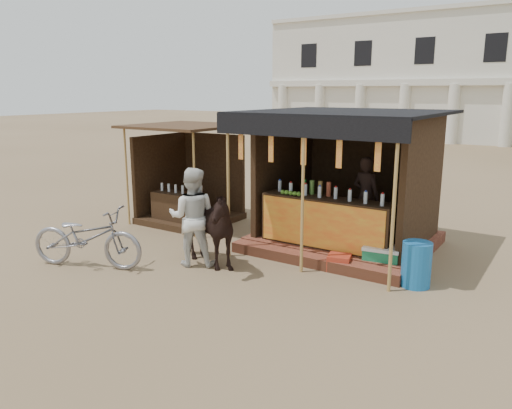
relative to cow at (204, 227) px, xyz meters
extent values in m
plane|color=#846B4C|center=(0.66, -0.87, -0.73)|extent=(120.00, 120.00, 0.00)
cube|color=brown|center=(1.66, 2.63, -0.62)|extent=(3.40, 2.80, 0.22)
cube|color=brown|center=(1.66, 1.08, -0.63)|extent=(3.40, 0.35, 0.20)
cube|color=#382514|center=(1.66, 1.68, -0.04)|extent=(2.60, 0.55, 0.95)
cube|color=#F8561D|center=(1.66, 1.40, -0.04)|extent=(2.50, 0.02, 0.88)
cube|color=#382514|center=(1.66, 3.88, 0.74)|extent=(3.00, 0.12, 2.50)
cube|color=#382514|center=(0.16, 2.63, 0.74)|extent=(0.12, 2.50, 2.50)
cube|color=#382514|center=(3.16, 2.63, 0.74)|extent=(0.12, 2.50, 2.50)
cube|color=black|center=(1.66, 2.43, 2.02)|extent=(3.60, 3.60, 0.06)
cube|color=black|center=(1.66, 0.65, 1.84)|extent=(3.60, 0.06, 0.36)
cylinder|color=tan|center=(0.06, 0.68, 0.64)|extent=(0.06, 0.06, 2.75)
cylinder|color=tan|center=(1.66, 0.68, 0.64)|extent=(0.06, 0.06, 2.75)
cylinder|color=tan|center=(3.26, 0.68, 0.64)|extent=(0.06, 0.06, 2.75)
cube|color=red|center=(0.36, 0.68, 1.47)|extent=(0.10, 0.02, 0.55)
cube|color=red|center=(1.01, 0.68, 1.47)|extent=(0.10, 0.02, 0.55)
cube|color=red|center=(1.66, 0.68, 1.47)|extent=(0.10, 0.02, 0.55)
cube|color=red|center=(2.31, 0.68, 1.47)|extent=(0.10, 0.02, 0.55)
cube|color=red|center=(2.96, 0.68, 1.47)|extent=(0.10, 0.02, 0.55)
imported|color=black|center=(2.02, 2.73, 0.32)|extent=(0.68, 0.52, 1.66)
cube|color=#382514|center=(-2.34, 2.33, -0.66)|extent=(2.00, 2.00, 0.15)
cube|color=#382514|center=(-2.34, 3.28, 0.32)|extent=(1.90, 0.10, 2.10)
cube|color=#382514|center=(-3.29, 2.33, 0.32)|extent=(0.10, 1.90, 2.10)
cube|color=#472D19|center=(-2.34, 2.23, 1.62)|extent=(2.40, 2.40, 0.06)
cylinder|color=tan|center=(-3.39, 1.28, 0.44)|extent=(0.05, 0.05, 2.35)
cylinder|color=tan|center=(-1.29, 1.28, 0.44)|extent=(0.05, 0.05, 2.35)
cube|color=#382514|center=(-2.34, 1.83, -0.33)|extent=(1.20, 0.50, 0.80)
imported|color=black|center=(0.00, 0.00, 0.00)|extent=(1.88, 1.23, 1.46)
imported|color=gray|center=(-1.72, -1.23, -0.17)|extent=(2.25, 1.47, 1.12)
imported|color=silver|center=(-0.20, -0.07, 0.18)|extent=(1.11, 1.03, 1.82)
cylinder|color=#1662A8|center=(3.55, 1.13, -0.35)|extent=(0.54, 0.54, 0.75)
cube|color=#A42F1B|center=(2.19, 1.13, -0.59)|extent=(0.48, 0.46, 0.29)
cube|color=#1A7749|center=(2.84, 1.51, -0.53)|extent=(0.67, 0.49, 0.40)
cube|color=white|center=(2.84, 1.51, -0.30)|extent=(0.69, 0.52, 0.06)
cube|color=silver|center=(-1.34, 29.13, 3.27)|extent=(26.00, 7.00, 8.00)
cube|color=silver|center=(-1.34, 25.53, 2.97)|extent=(26.00, 0.50, 0.40)
cube|color=silver|center=(-1.34, 25.63, 7.32)|extent=(26.00, 0.30, 0.25)
cylinder|color=silver|center=(-13.34, 25.53, 1.07)|extent=(0.70, 0.70, 3.60)
cylinder|color=silver|center=(-10.34, 25.53, 1.07)|extent=(0.70, 0.70, 3.60)
cylinder|color=silver|center=(-7.34, 25.53, 1.07)|extent=(0.70, 0.70, 3.60)
cylinder|color=silver|center=(-4.34, 25.53, 1.07)|extent=(0.70, 0.70, 3.60)
cylinder|color=silver|center=(-1.34, 25.53, 1.07)|extent=(0.70, 0.70, 3.60)
cylinder|color=silver|center=(1.66, 25.53, 1.07)|extent=(0.70, 0.70, 3.60)
camera|label=1|loc=(5.63, -6.79, 2.41)|focal=35.00mm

